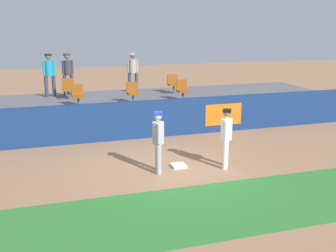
{
  "coord_description": "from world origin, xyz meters",
  "views": [
    {
      "loc": [
        -3.55,
        -10.61,
        4.07
      ],
      "look_at": [
        0.26,
        1.16,
        1.0
      ],
      "focal_mm": 44.12,
      "sensor_mm": 36.0,
      "label": 1
    }
  ],
  "objects": [
    {
      "name": "player_runner_visitor",
      "position": [
        -0.43,
        -0.07,
        1.01
      ],
      "size": [
        0.39,
        0.48,
        1.74
      ],
      "rotation": [
        0.0,
        0.0,
        -1.79
      ],
      "color": "#9EA3AD",
      "rests_on": "ground_plane"
    },
    {
      "name": "seat_back_left",
      "position": [
        -2.27,
        6.83,
        1.5
      ],
      "size": [
        0.46,
        0.44,
        0.84
      ],
      "color": "#4C4C51",
      "rests_on": "bleacher_platform"
    },
    {
      "name": "field_wall",
      "position": [
        0.02,
        3.59,
        0.69
      ],
      "size": [
        18.0,
        0.26,
        1.37
      ],
      "color": "navy",
      "rests_on": "ground_plane"
    },
    {
      "name": "ground_plane",
      "position": [
        0.0,
        0.0,
        0.0
      ],
      "size": [
        60.0,
        60.0,
        0.0
      ],
      "primitive_type": "plane",
      "color": "#936B4C"
    },
    {
      "name": "first_base",
      "position": [
        0.26,
        0.16,
        0.04
      ],
      "size": [
        0.4,
        0.4,
        0.08
      ],
      "primitive_type": "cube",
      "color": "white",
      "rests_on": "ground_plane"
    },
    {
      "name": "player_fielder_home",
      "position": [
        1.56,
        -0.26,
        1.0
      ],
      "size": [
        0.51,
        0.46,
        1.73
      ],
      "rotation": [
        0.0,
        0.0,
        -2.09
      ],
      "color": "white",
      "rests_on": "ground_plane"
    },
    {
      "name": "spectator_capped",
      "position": [
        -2.17,
        7.78,
        2.07
      ],
      "size": [
        0.49,
        0.42,
        1.8
      ],
      "rotation": [
        0.0,
        0.0,
        3.4
      ],
      "color": "#33384C",
      "rests_on": "bleacher_platform"
    },
    {
      "name": "seat_front_right",
      "position": [
        2.12,
        5.03,
        1.5
      ],
      "size": [
        0.46,
        0.44,
        0.84
      ],
      "color": "#4C4C51",
      "rests_on": "bleacher_platform"
    },
    {
      "name": "spectator_casual",
      "position": [
        0.73,
        7.88,
        2.04
      ],
      "size": [
        0.49,
        0.39,
        1.76
      ],
      "rotation": [
        0.0,
        0.0,
        2.94
      ],
      "color": "#33384C",
      "rests_on": "bleacher_platform"
    },
    {
      "name": "seat_front_left",
      "position": [
        -2.06,
        5.03,
        1.5
      ],
      "size": [
        0.44,
        0.44,
        0.84
      ],
      "color": "#4C4C51",
      "rests_on": "bleacher_platform"
    },
    {
      "name": "seat_front_center",
      "position": [
        0.05,
        5.03,
        1.5
      ],
      "size": [
        0.44,
        0.44,
        0.84
      ],
      "color": "#4C4C51",
      "rests_on": "bleacher_platform"
    },
    {
      "name": "seat_back_right",
      "position": [
        2.33,
        6.83,
        1.5
      ],
      "size": [
        0.47,
        0.44,
        0.84
      ],
      "color": "#4C4C51",
      "rests_on": "bleacher_platform"
    },
    {
      "name": "bleacher_platform",
      "position": [
        0.0,
        6.16,
        0.51
      ],
      "size": [
        18.0,
        4.8,
        1.03
      ],
      "primitive_type": "cube",
      "color": "#59595E",
      "rests_on": "ground_plane"
    },
    {
      "name": "grass_foreground_strip",
      "position": [
        0.0,
        -2.72,
        0.0
      ],
      "size": [
        18.0,
        2.8,
        0.01
      ],
      "primitive_type": "cube",
      "color": "#2D722D",
      "rests_on": "ground_plane"
    },
    {
      "name": "spectator_hooded",
      "position": [
        -2.96,
        7.63,
        2.08
      ],
      "size": [
        0.5,
        0.41,
        1.82
      ],
      "rotation": [
        0.0,
        0.0,
        3.36
      ],
      "color": "#33384C",
      "rests_on": "bleacher_platform"
    }
  ]
}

